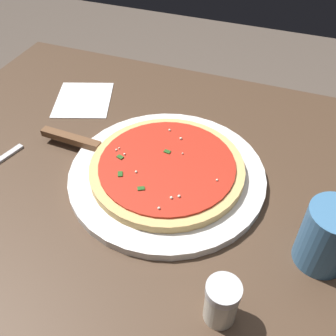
% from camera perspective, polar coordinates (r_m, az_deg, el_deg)
% --- Properties ---
extents(restaurant_table, '(1.04, 0.78, 0.76)m').
position_cam_1_polar(restaurant_table, '(0.83, -2.00, -8.07)').
color(restaurant_table, black).
rests_on(restaurant_table, ground_plane).
extents(serving_plate, '(0.36, 0.36, 0.02)m').
position_cam_1_polar(serving_plate, '(0.71, 0.00, -0.71)').
color(serving_plate, white).
rests_on(serving_plate, restaurant_table).
extents(pizza, '(0.28, 0.28, 0.02)m').
position_cam_1_polar(pizza, '(0.70, -0.00, 0.32)').
color(pizza, '#DBB26B').
rests_on(pizza, serving_plate).
extents(pizza_server, '(0.22, 0.07, 0.01)m').
position_cam_1_polar(pizza_server, '(0.76, -11.75, 3.44)').
color(pizza_server, silver).
rests_on(pizza_server, serving_plate).
extents(cup_tall_drink, '(0.08, 0.08, 0.11)m').
position_cam_1_polar(cup_tall_drink, '(0.60, 22.67, -9.41)').
color(cup_tall_drink, teal).
rests_on(cup_tall_drink, restaurant_table).
extents(napkin_folded_right, '(0.17, 0.18, 0.00)m').
position_cam_1_polar(napkin_folded_right, '(0.93, -12.48, 9.91)').
color(napkin_folded_right, white).
rests_on(napkin_folded_right, restaurant_table).
extents(parmesan_shaker, '(0.05, 0.05, 0.07)m').
position_cam_1_polar(parmesan_shaker, '(0.53, 7.96, -19.12)').
color(parmesan_shaker, silver).
rests_on(parmesan_shaker, restaurant_table).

